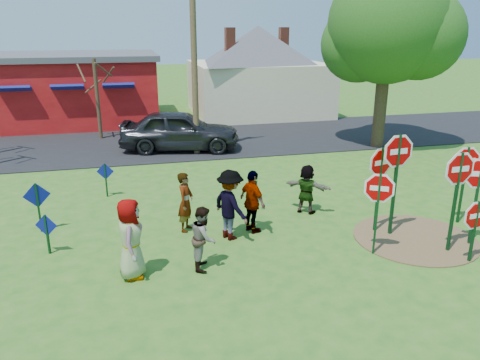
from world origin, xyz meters
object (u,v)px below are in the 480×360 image
at_px(stop_sign_b, 397,160).
at_px(leafy_tree, 390,30).
at_px(stop_sign_d, 466,166).
at_px(person_a, 130,239).
at_px(person_b, 186,202).
at_px(stop_sign_c, 458,180).
at_px(suv, 180,130).
at_px(utility_pole, 194,53).
at_px(stop_sign_a, 379,196).

bearing_deg(stop_sign_b, leafy_tree, 56.13).
bearing_deg(stop_sign_d, person_a, -164.01).
bearing_deg(stop_sign_b, person_b, 157.42).
bearing_deg(stop_sign_c, leafy_tree, 66.10).
distance_m(person_a, suv, 11.23).
height_order(person_a, utility_pole, utility_pole).
xyz_separation_m(suv, utility_pole, (0.63, -0.77, 3.40)).
xyz_separation_m(stop_sign_a, person_a, (-5.83, 0.28, -0.60)).
bearing_deg(person_a, stop_sign_b, -77.79).
bearing_deg(leafy_tree, stop_sign_d, -105.37).
height_order(stop_sign_b, person_a, stop_sign_b).
xyz_separation_m(stop_sign_b, leafy_tree, (4.69, 8.82, 3.12)).
xyz_separation_m(person_b, suv, (0.89, 8.75, 0.11)).
bearing_deg(stop_sign_c, stop_sign_a, 166.83).
bearing_deg(stop_sign_d, stop_sign_c, -123.43).
bearing_deg(stop_sign_a, utility_pole, 134.48).
xyz_separation_m(suv, leafy_tree, (9.12, -1.53, 4.28)).
bearing_deg(stop_sign_c, person_a, 172.29).
bearing_deg(utility_pole, leafy_tree, -5.09).
bearing_deg(leafy_tree, suv, 170.49).
bearing_deg(stop_sign_a, stop_sign_c, 19.48).
xyz_separation_m(stop_sign_d, leafy_tree, (2.35, 8.54, 3.53)).
relative_size(stop_sign_d, leafy_tree, 0.29).
height_order(person_b, suv, suv).
height_order(stop_sign_d, leafy_tree, leafy_tree).
distance_m(stop_sign_a, stop_sign_b, 1.46).
relative_size(stop_sign_b, leafy_tree, 0.36).
bearing_deg(utility_pole, stop_sign_d, -56.53).
relative_size(stop_sign_a, person_a, 1.19).
xyz_separation_m(stop_sign_b, suv, (-4.43, 10.34, -1.16)).
bearing_deg(leafy_tree, utility_pole, 174.91).
bearing_deg(person_b, utility_pole, 16.75).
distance_m(suv, leafy_tree, 10.19).
distance_m(stop_sign_c, utility_pole, 12.04).
bearing_deg(suv, stop_sign_d, -134.33).
relative_size(stop_sign_b, person_b, 1.76).
xyz_separation_m(stop_sign_a, stop_sign_d, (3.33, 1.19, 0.16)).
xyz_separation_m(stop_sign_b, person_a, (-6.83, -0.63, -1.17)).
bearing_deg(person_a, utility_pole, -9.55).
distance_m(stop_sign_b, person_b, 5.70).
distance_m(person_a, person_b, 2.69).
xyz_separation_m(stop_sign_d, person_b, (-7.66, 1.32, -0.86)).
distance_m(stop_sign_c, person_b, 6.91).
bearing_deg(leafy_tree, stop_sign_b, -118.01).
bearing_deg(person_b, stop_sign_d, -72.28).
distance_m(stop_sign_d, person_b, 7.82).
bearing_deg(person_a, leafy_tree, -43.69).
bearing_deg(suv, person_b, -174.05).
height_order(stop_sign_b, stop_sign_d, stop_sign_b).
height_order(stop_sign_d, suv, stop_sign_d).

